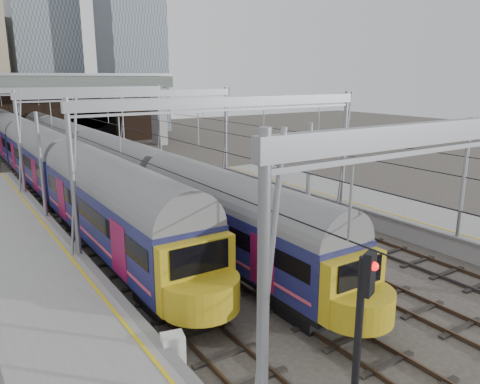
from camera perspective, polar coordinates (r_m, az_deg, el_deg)
ground at (r=20.08m, az=11.76°, el=-12.55°), size 160.00×160.00×0.00m
platform_left at (r=17.37m, az=-20.60°, el=-15.58°), size 4.32×55.00×1.12m
tracks at (r=31.67m, az=-7.70°, el=-2.42°), size 14.40×80.00×0.22m
overhead_line at (r=36.46m, az=-12.55°, el=9.98°), size 16.80×80.00×8.00m
retaining_wall at (r=66.18m, az=-20.93°, el=9.07°), size 28.00×2.75×9.00m
overbridge at (r=59.95m, az=-21.21°, el=11.46°), size 28.00×3.00×9.25m
city_skyline at (r=84.86m, az=-23.73°, el=18.35°), size 37.50×27.50×60.00m
train_main at (r=42.38m, az=-17.93°, el=4.47°), size 2.66×61.54×4.62m
train_second at (r=40.19m, az=-22.91°, el=3.85°), size 2.99×51.90×5.09m
signal_near_left at (r=11.07m, az=14.45°, el=-16.62°), size 0.41×0.48×5.30m
relay_cabinet at (r=15.10m, az=-8.13°, el=-19.04°), size 0.78×0.69×1.34m
equip_cover_a at (r=23.78m, az=3.34°, el=-7.84°), size 0.97×0.73×0.11m
equip_cover_b at (r=22.29m, az=14.56°, el=-9.82°), size 0.99×0.83×0.10m
equip_cover_c at (r=27.43m, az=1.54°, el=-4.82°), size 1.03×0.85×0.11m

